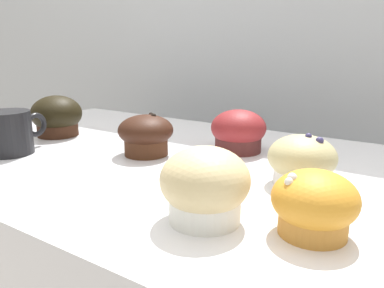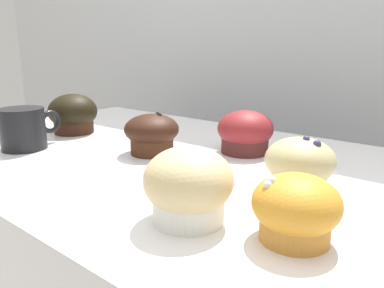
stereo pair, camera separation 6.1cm
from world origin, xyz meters
name	(u,v)px [view 1 (the left image)]	position (x,y,z in m)	size (l,w,h in m)	color
wall_back	(267,119)	(0.00, 0.60, 0.90)	(3.20, 0.10, 1.80)	#B2B7BC
muffin_front_center	(56,117)	(-0.26, 0.00, 0.97)	(0.11, 0.11, 0.09)	#371E12
muffin_back_left	(146,134)	(0.01, -0.01, 0.97)	(0.10, 0.10, 0.08)	#432415
muffin_back_right	(238,131)	(0.14, 0.11, 0.97)	(0.11, 0.11, 0.08)	#4A1F1E
muffin_front_left	(314,204)	(0.36, -0.15, 0.96)	(0.09, 0.09, 0.07)	#CA8535
muffin_front_right	(302,161)	(0.30, -0.01, 0.97)	(0.10, 0.10, 0.08)	silver
muffin_back_center	(205,186)	(0.25, -0.18, 0.97)	(0.10, 0.10, 0.09)	white
coffee_cup	(9,131)	(-0.21, -0.15, 0.97)	(0.09, 0.13, 0.08)	black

